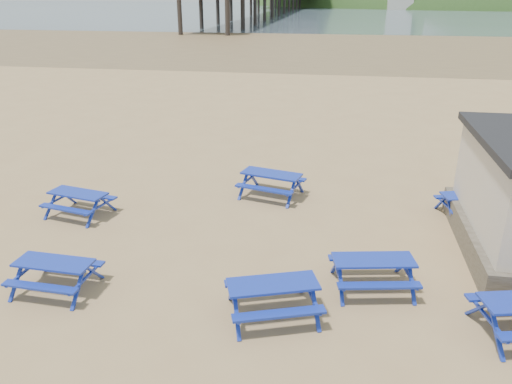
# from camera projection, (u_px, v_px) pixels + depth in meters

# --- Properties ---
(ground) EXTENTS (400.00, 400.00, 0.00)m
(ground) POSITION_uv_depth(u_px,v_px,m) (210.00, 243.00, 13.87)
(ground) COLOR tan
(ground) RESTS_ON ground
(wet_sand) EXTENTS (400.00, 400.00, 0.00)m
(wet_sand) POSITION_uv_depth(u_px,v_px,m) (319.00, 44.00, 64.04)
(wet_sand) COLOR olive
(wet_sand) RESTS_ON ground
(sea) EXTENTS (400.00, 400.00, 0.00)m
(sea) POSITION_uv_depth(u_px,v_px,m) (338.00, 10.00, 168.96)
(sea) COLOR #435460
(sea) RESTS_ON ground
(picnic_table_blue_a) EXTENTS (2.06, 1.79, 0.76)m
(picnic_table_blue_a) POSITION_uv_depth(u_px,v_px,m) (79.00, 204.00, 15.44)
(picnic_table_blue_a) COLOR #0A21A3
(picnic_table_blue_a) RESTS_ON ground
(picnic_table_blue_b) EXTENTS (2.31, 2.03, 0.83)m
(picnic_table_blue_b) POSITION_uv_depth(u_px,v_px,m) (271.00, 185.00, 16.86)
(picnic_table_blue_b) COLOR #0A21A3
(picnic_table_blue_b) RESTS_ON ground
(picnic_table_blue_c) EXTENTS (2.03, 1.79, 0.73)m
(picnic_table_blue_c) POSITION_uv_depth(u_px,v_px,m) (469.00, 206.00, 15.35)
(picnic_table_blue_c) COLOR #0A21A3
(picnic_table_blue_c) RESTS_ON ground
(picnic_table_blue_d) EXTENTS (1.84, 1.51, 0.75)m
(picnic_table_blue_d) POSITION_uv_depth(u_px,v_px,m) (56.00, 276.00, 11.58)
(picnic_table_blue_d) COLOR #0A21A3
(picnic_table_blue_d) RESTS_ON ground
(picnic_table_blue_e) EXTENTS (2.12, 1.83, 0.78)m
(picnic_table_blue_e) POSITION_uv_depth(u_px,v_px,m) (372.00, 274.00, 11.63)
(picnic_table_blue_e) COLOR #0A21A3
(picnic_table_blue_e) RESTS_ON ground
(picnic_table_blue_g) EXTENTS (2.33, 2.10, 0.81)m
(picnic_table_blue_g) POSITION_uv_depth(u_px,v_px,m) (273.00, 299.00, 10.66)
(picnic_table_blue_g) COLOR #0A21A3
(picnic_table_blue_g) RESTS_ON ground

